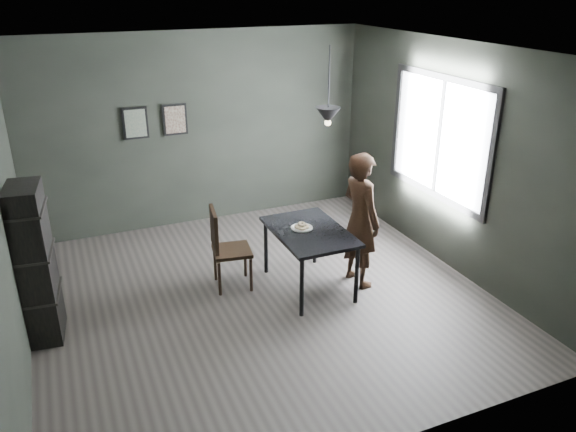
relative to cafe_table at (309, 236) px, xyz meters
name	(u,v)px	position (x,y,z in m)	size (l,w,h in m)	color
ground	(262,297)	(-0.60, 0.00, -0.67)	(5.00, 5.00, 0.00)	#3C3633
back_wall	(200,130)	(-0.60, 2.50, 0.73)	(5.00, 0.10, 2.80)	black
ceiling	(257,49)	(-0.60, 0.00, 2.13)	(5.00, 5.00, 0.02)	silver
window_assembly	(439,138)	(1.87, 0.20, 0.93)	(0.04, 1.96, 1.56)	white
cafe_table	(309,236)	(0.00, 0.00, 0.00)	(0.80, 1.20, 0.75)	black
white_plate	(302,228)	(-0.07, 0.07, 0.08)	(0.23, 0.23, 0.01)	white
donut_pile	(302,226)	(-0.07, 0.07, 0.11)	(0.17, 0.17, 0.07)	beige
woman	(360,220)	(0.60, -0.12, 0.15)	(0.60, 0.40, 1.65)	black
wood_chair	(224,244)	(-0.92, 0.40, -0.10)	(0.50, 0.50, 1.00)	black
shelf_unit	(36,264)	(-2.92, 0.18, 0.15)	(0.31, 0.55, 1.65)	black
pendant_lamp	(328,115)	(0.25, 0.10, 1.38)	(0.28, 0.28, 0.86)	black
framed_print_left	(135,123)	(-1.50, 2.47, 0.93)	(0.34, 0.04, 0.44)	black
framed_print_right	(175,119)	(-0.95, 2.47, 0.93)	(0.34, 0.04, 0.44)	black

